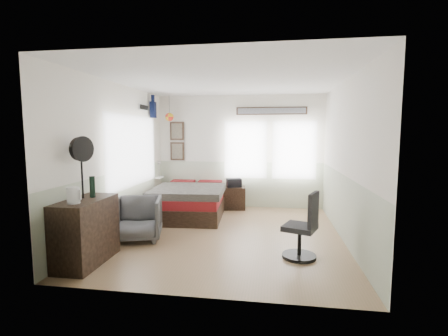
{
  "coord_description": "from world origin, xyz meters",
  "views": [
    {
      "loc": [
        0.8,
        -5.57,
        1.81
      ],
      "look_at": [
        -0.1,
        0.4,
        1.15
      ],
      "focal_mm": 26.0,
      "sensor_mm": 36.0,
      "label": 1
    }
  ],
  "objects": [
    {
      "name": "ground_plane",
      "position": [
        0.0,
        0.0,
        -0.01
      ],
      "size": [
        4.0,
        4.5,
        0.01
      ],
      "primitive_type": "cube",
      "color": "#9B7C54"
    },
    {
      "name": "room_shell",
      "position": [
        -0.08,
        0.19,
        1.61
      ],
      "size": [
        4.02,
        4.52,
        2.71
      ],
      "color": "white",
      "rests_on": "ground_plane"
    },
    {
      "name": "dresser",
      "position": [
        -1.74,
        -1.54,
        0.45
      ],
      "size": [
        0.48,
        1.0,
        0.9
      ],
      "primitive_type": "cube",
      "color": "black",
      "rests_on": "ground_plane"
    },
    {
      "name": "stand_fan",
      "position": [
        -1.81,
        -1.45,
        1.57
      ],
      "size": [
        0.19,
        0.34,
        0.86
      ],
      "rotation": [
        0.0,
        0.0,
        -0.32
      ],
      "color": "black",
      "rests_on": "dresser"
    },
    {
      "name": "bottle",
      "position": [
        -1.71,
        -1.39,
        1.05
      ],
      "size": [
        0.08,
        0.08,
        0.3
      ],
      "primitive_type": "cylinder",
      "color": "black",
      "rests_on": "dresser"
    },
    {
      "name": "kettle",
      "position": [
        -1.73,
        -1.79,
        1.01
      ],
      "size": [
        0.19,
        0.16,
        0.21
      ],
      "rotation": [
        0.0,
        0.0,
        -0.39
      ],
      "color": "silver",
      "rests_on": "dresser"
    },
    {
      "name": "nightstand",
      "position": [
        -0.1,
        1.98,
        0.26
      ],
      "size": [
        0.58,
        0.49,
        0.53
      ],
      "primitive_type": "cube",
      "rotation": [
        0.0,
        0.0,
        0.13
      ],
      "color": "black",
      "rests_on": "ground_plane"
    },
    {
      "name": "armchair",
      "position": [
        -1.45,
        -0.48,
        0.36
      ],
      "size": [
        0.95,
        0.97,
        0.72
      ],
      "primitive_type": "imported",
      "rotation": [
        0.0,
        0.0,
        0.27
      ],
      "color": "#4B4C50",
      "rests_on": "ground_plane"
    },
    {
      "name": "black_bag",
      "position": [
        -0.1,
        1.98,
        0.63
      ],
      "size": [
        0.39,
        0.32,
        0.2
      ],
      "primitive_type": "cube",
      "rotation": [
        0.0,
        0.0,
        0.33
      ],
      "color": "black",
      "rests_on": "nightstand"
    },
    {
      "name": "task_chair",
      "position": [
        1.25,
        -0.93,
        0.4
      ],
      "size": [
        0.56,
        0.56,
        0.98
      ],
      "rotation": [
        0.0,
        0.0,
        -0.37
      ],
      "color": "black",
      "rests_on": "ground_plane"
    },
    {
      "name": "wall_decor",
      "position": [
        -1.1,
        1.96,
        2.1
      ],
      "size": [
        3.55,
        1.32,
        1.44
      ],
      "color": "#412C1E",
      "rests_on": "room_shell"
    },
    {
      "name": "bed",
      "position": [
        -0.98,
        1.24,
        0.32
      ],
      "size": [
        1.57,
        2.11,
        0.65
      ],
      "rotation": [
        0.0,
        0.0,
        0.06
      ],
      "color": "black",
      "rests_on": "ground_plane"
    }
  ]
}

